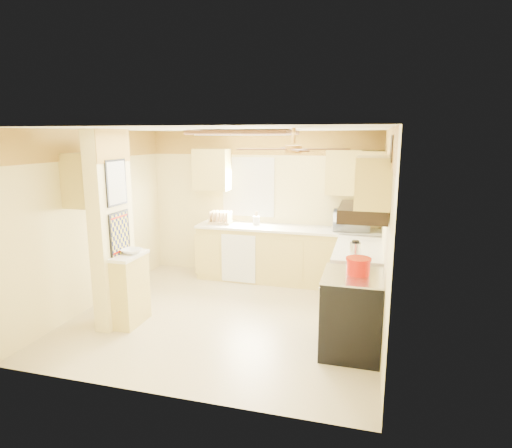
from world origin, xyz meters
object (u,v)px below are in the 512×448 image
(bowl, at_px, (131,251))
(kettle, at_px, (355,249))
(dutch_oven, at_px, (358,266))
(stove, at_px, (352,313))
(microwave, at_px, (352,221))

(bowl, relative_size, kettle, 1.17)
(dutch_oven, bearing_deg, stove, -146.24)
(dutch_oven, distance_m, kettle, 0.60)
(stove, bearing_deg, kettle, 91.17)
(microwave, distance_m, bowl, 3.40)
(kettle, bearing_deg, microwave, 94.66)
(dutch_oven, xyz_separation_m, kettle, (-0.06, 0.60, 0.03))
(microwave, xyz_separation_m, dutch_oven, (0.19, -2.14, -0.09))
(stove, height_order, dutch_oven, dutch_oven)
(bowl, height_order, kettle, kettle)
(stove, xyz_separation_m, bowl, (-2.78, 0.04, 0.51))
(microwave, xyz_separation_m, bowl, (-2.64, -2.13, -0.13))
(kettle, bearing_deg, stove, -88.83)
(dutch_oven, bearing_deg, bowl, 179.81)
(microwave, xyz_separation_m, kettle, (0.13, -1.55, -0.06))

